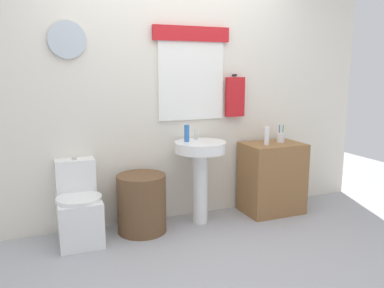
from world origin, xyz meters
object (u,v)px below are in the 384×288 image
object	(u,v)px
soap_bottle	(187,133)
lotion_bottle	(267,136)
laundry_hamper	(142,203)
toothbrush_cup	(281,137)
pedestal_sink	(200,163)
toilet	(79,210)
wooden_cabinet	(272,178)

from	to	relation	value
soap_bottle	lotion_bottle	world-z (taller)	soap_bottle
laundry_hamper	toothbrush_cup	size ratio (longest dim) A/B	2.92
pedestal_sink	toothbrush_cup	distance (m)	0.94
soap_bottle	toothbrush_cup	world-z (taller)	soap_bottle
laundry_hamper	soap_bottle	distance (m)	0.78
laundry_hamper	pedestal_sink	size ratio (longest dim) A/B	0.67
laundry_hamper	pedestal_sink	distance (m)	0.67
toilet	wooden_cabinet	bearing A→B (deg)	-0.92
toothbrush_cup	lotion_bottle	bearing A→B (deg)	-164.18
lotion_bottle	wooden_cabinet	bearing A→B (deg)	20.74
lotion_bottle	toothbrush_cup	world-z (taller)	toothbrush_cup
laundry_hamper	toothbrush_cup	world-z (taller)	toothbrush_cup
lotion_bottle	toothbrush_cup	bearing A→B (deg)	15.82
pedestal_sink	soap_bottle	size ratio (longest dim) A/B	4.98
pedestal_sink	wooden_cabinet	xyz separation A→B (m)	(0.82, 0.00, -0.23)
wooden_cabinet	soap_bottle	world-z (taller)	soap_bottle
laundry_hamper	wooden_cabinet	bearing A→B (deg)	0.00
wooden_cabinet	laundry_hamper	bearing A→B (deg)	180.00
toilet	soap_bottle	bearing A→B (deg)	1.03
toilet	wooden_cabinet	world-z (taller)	wooden_cabinet
laundry_hamper	toothbrush_cup	xyz separation A→B (m)	(1.51, 0.02, 0.52)
pedestal_sink	toothbrush_cup	size ratio (longest dim) A/B	4.37
toilet	pedestal_sink	world-z (taller)	pedestal_sink
toilet	soap_bottle	distance (m)	1.19
toilet	laundry_hamper	distance (m)	0.56
wooden_cabinet	toilet	bearing A→B (deg)	179.08
pedestal_sink	lotion_bottle	xyz separation A→B (m)	(0.71, -0.04, 0.23)
lotion_bottle	toothbrush_cup	size ratio (longest dim) A/B	0.99
toilet	wooden_cabinet	size ratio (longest dim) A/B	0.97
laundry_hamper	soap_bottle	xyz separation A→B (m)	(0.47, 0.05, 0.62)
pedestal_sink	lotion_bottle	bearing A→B (deg)	-3.21
toilet	pedestal_sink	distance (m)	1.19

